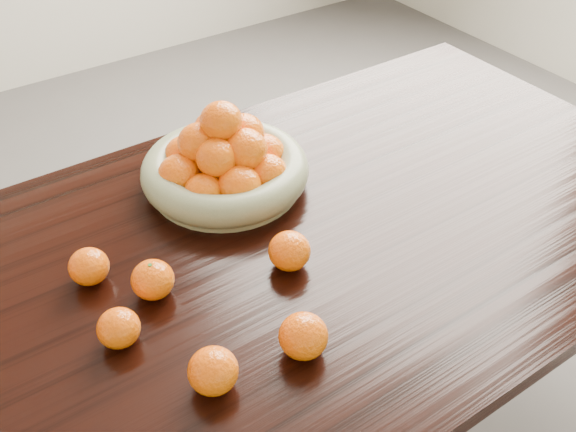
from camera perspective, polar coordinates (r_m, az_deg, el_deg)
dining_table at (r=1.34m, az=-2.09°, el=-5.85°), size 2.00×1.00×0.75m
fruit_bowl at (r=1.42m, az=-5.62°, el=4.68°), size 0.37×0.37×0.21m
loose_orange_0 at (r=1.19m, az=-11.94°, el=-5.56°), size 0.08×0.08×0.07m
loose_orange_1 at (r=1.04m, az=-6.68°, el=-13.51°), size 0.08×0.08×0.08m
loose_orange_2 at (r=1.07m, az=1.37°, el=-10.62°), size 0.08×0.08×0.08m
loose_orange_3 at (r=1.25m, az=-17.28°, el=-4.31°), size 0.08×0.08×0.07m
loose_orange_4 at (r=1.22m, az=0.13°, el=-3.13°), size 0.08×0.08×0.08m
loose_orange_5 at (r=1.13m, az=-14.82°, el=-9.60°), size 0.07×0.07×0.07m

